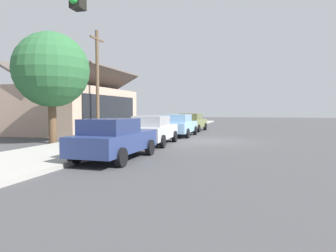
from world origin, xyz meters
name	(u,v)px	position (x,y,z in m)	size (l,w,h in m)	color
ground_plane	(211,141)	(0.00, 0.00, 0.00)	(120.00, 120.00, 0.00)	#424244
sidewalk_curb	(126,138)	(0.00, 5.60, 0.08)	(60.00, 4.20, 0.16)	#A3A099
car_navy	(114,139)	(-7.90, 2.65, 0.81)	(4.54, 2.07, 1.59)	navy
car_silver	(153,130)	(-2.68, 2.81, 0.81)	(4.84, 2.09, 1.59)	silver
car_skyblue	(179,125)	(2.77, 2.71, 0.82)	(4.63, 2.09, 1.59)	#8CB7E0
car_olive	(192,122)	(8.37, 2.80, 0.82)	(4.72, 2.16, 1.59)	olive
storefront_building	(79,109)	(4.69, 11.98, 1.99)	(12.01, 6.37, 5.45)	tan
shade_tree	(51,70)	(-3.68, 8.52, 4.15)	(4.21, 4.21, 6.27)	brown
traffic_light_main	(15,37)	(-12.97, 2.54, 3.49)	(0.37, 2.79, 5.20)	#383833
utility_pole_wooden	(97,81)	(0.99, 8.20, 3.93)	(1.80, 0.24, 7.50)	brown
fire_hydrant_red	(171,127)	(6.22, 4.20, 0.50)	(0.22, 0.22, 0.71)	red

